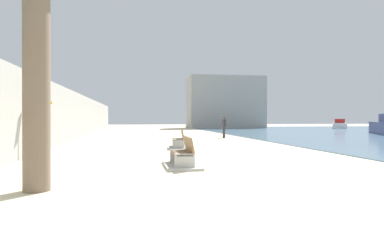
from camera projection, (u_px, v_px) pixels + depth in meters
The scene contains 8 objects.
ground_plane at pixel (172, 139), 26.39m from camera, with size 120.00×120.00×0.00m, color beige.
seawall at pixel (70, 116), 25.14m from camera, with size 0.80×64.00×3.51m, color #ADAAA3.
bench_near at pixel (182, 160), 11.21m from camera, with size 1.10×2.10×0.98m.
bench_far at pixel (179, 144), 18.09m from camera, with size 1.32×2.21×0.98m.
person_walking at pixel (224, 125), 27.22m from camera, with size 0.28×0.50×1.76m.
boat_distant at pixel (340, 125), 52.81m from camera, with size 4.38×5.38×1.43m.
pedestrian_sign at pixel (42, 117), 13.65m from camera, with size 0.85×0.08×2.62m.
harbor_building at pixel (225, 103), 55.91m from camera, with size 12.00×6.00×8.24m, color #9E9E99.
Camera 1 is at (-2.83, -8.27, 1.58)m, focal length 32.28 mm.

